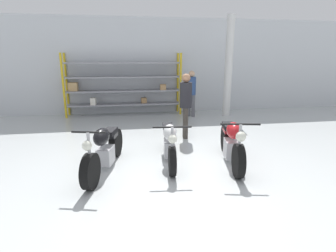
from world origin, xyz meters
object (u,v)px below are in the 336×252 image
(motorcycle_red, at_px, (232,142))
(person_near_rack, at_px, (186,101))
(shelving_rack, at_px, (122,85))
(motorcycle_black, at_px, (104,149))
(person_browsing, at_px, (191,90))
(motorcycle_white, at_px, (169,141))

(motorcycle_red, xyz_separation_m, person_near_rack, (-0.55, 1.88, 0.58))
(shelving_rack, height_order, motorcycle_black, shelving_rack)
(shelving_rack, bearing_deg, person_browsing, -16.00)
(motorcycle_white, bearing_deg, motorcycle_black, -72.28)
(motorcycle_red, bearing_deg, motorcycle_black, -79.12)
(motorcycle_white, bearing_deg, person_browsing, 165.40)
(shelving_rack, bearing_deg, motorcycle_red, -66.39)
(motorcycle_white, height_order, person_near_rack, person_near_rack)
(shelving_rack, xyz_separation_m, motorcycle_red, (2.26, -5.17, -0.70))
(motorcycle_red, bearing_deg, shelving_rack, -144.82)
(person_browsing, bearing_deg, motorcycle_white, 20.77)
(person_browsing, bearing_deg, motorcycle_red, 37.53)
(motorcycle_red, distance_m, person_near_rack, 2.05)
(person_near_rack, bearing_deg, motorcycle_black, 49.89)
(shelving_rack, height_order, motorcycle_white, shelving_rack)
(motorcycle_red, height_order, person_browsing, person_browsing)
(motorcycle_black, height_order, motorcycle_white, motorcycle_black)
(motorcycle_red, bearing_deg, motorcycle_white, -92.94)
(motorcycle_white, distance_m, motorcycle_red, 1.29)
(motorcycle_white, bearing_deg, shelving_rack, -163.01)
(motorcycle_black, height_order, motorcycle_red, motorcycle_red)
(shelving_rack, xyz_separation_m, motorcycle_white, (1.01, -4.85, -0.72))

